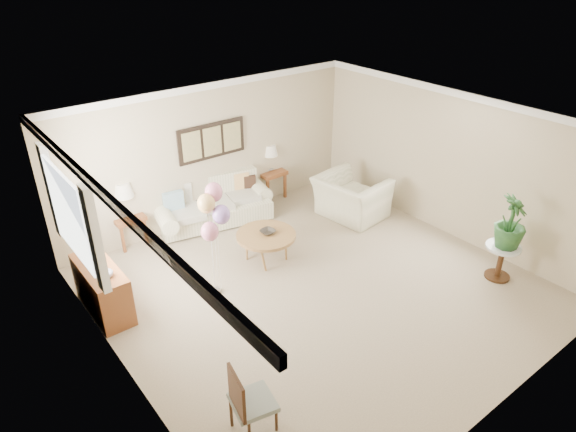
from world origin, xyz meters
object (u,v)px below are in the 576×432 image
object	(u,v)px
sofa	(212,205)
coffee_table	(266,236)
balloon_cluster	(213,211)
accent_chair	(248,400)
armchair	(351,197)

from	to	relation	value
sofa	coffee_table	bearing A→B (deg)	-89.87
sofa	balloon_cluster	bearing A→B (deg)	-118.76
accent_chair	balloon_cluster	xyz separation A→B (m)	(1.07, 2.39, 0.92)
sofa	coffee_table	size ratio (longest dim) A/B	2.49
sofa	armchair	xyz separation A→B (m)	(2.19, -1.47, 0.07)
coffee_table	accent_chair	size ratio (longest dim) A/B	1.09
accent_chair	balloon_cluster	distance (m)	2.77
sofa	accent_chair	bearing A→B (deg)	-116.30
coffee_table	balloon_cluster	size ratio (longest dim) A/B	0.56
sofa	coffee_table	world-z (taller)	sofa
coffee_table	balloon_cluster	world-z (taller)	balloon_cluster
coffee_table	balloon_cluster	xyz separation A→B (m)	(-1.09, -0.27, 0.93)
coffee_table	sofa	bearing A→B (deg)	90.13
sofa	accent_chair	distance (m)	4.88
coffee_table	armchair	xyz separation A→B (m)	(2.19, 0.25, -0.06)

